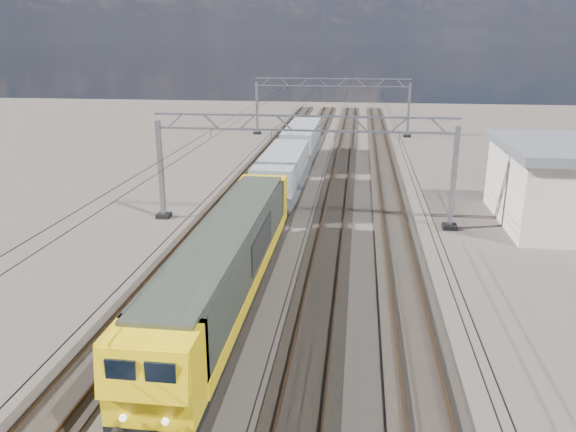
# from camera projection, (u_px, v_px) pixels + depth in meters

# --- Properties ---
(ground) EXTENTS (160.00, 160.00, 0.00)m
(ground) POSITION_uv_depth(u_px,v_px,m) (295.00, 244.00, 33.39)
(ground) COLOR #29231F
(ground) RESTS_ON ground
(track_outer_west) EXTENTS (2.60, 140.00, 0.30)m
(track_outer_west) POSITION_uv_depth(u_px,v_px,m) (198.00, 238.00, 34.09)
(track_outer_west) COLOR black
(track_outer_west) RESTS_ON ground
(track_loco) EXTENTS (2.60, 140.00, 0.30)m
(track_loco) POSITION_uv_depth(u_px,v_px,m) (262.00, 241.00, 33.61)
(track_loco) COLOR black
(track_loco) RESTS_ON ground
(track_inner_east) EXTENTS (2.60, 140.00, 0.30)m
(track_inner_east) POSITION_uv_depth(u_px,v_px,m) (329.00, 244.00, 33.13)
(track_inner_east) COLOR black
(track_inner_east) RESTS_ON ground
(track_outer_east) EXTENTS (2.60, 140.00, 0.30)m
(track_outer_east) POSITION_uv_depth(u_px,v_px,m) (398.00, 247.00, 32.65)
(track_outer_east) COLOR black
(track_outer_east) RESTS_ON ground
(catenary_gantry_mid) EXTENTS (19.90, 0.90, 7.11)m
(catenary_gantry_mid) POSITION_uv_depth(u_px,v_px,m) (303.00, 165.00, 36.01)
(catenary_gantry_mid) COLOR gray
(catenary_gantry_mid) RESTS_ON ground
(catenary_gantry_far) EXTENTS (19.90, 0.90, 7.11)m
(catenary_gantry_far) POSITION_uv_depth(u_px,v_px,m) (332.00, 104.00, 70.08)
(catenary_gantry_far) COLOR gray
(catenary_gantry_far) RESTS_ON ground
(overhead_wires) EXTENTS (12.03, 140.00, 0.53)m
(overhead_wires) POSITION_uv_depth(u_px,v_px,m) (309.00, 127.00, 39.24)
(overhead_wires) COLOR black
(overhead_wires) RESTS_ON ground
(locomotive) EXTENTS (2.76, 21.10, 3.62)m
(locomotive) POSITION_uv_depth(u_px,v_px,m) (228.00, 260.00, 24.69)
(locomotive) COLOR black
(locomotive) RESTS_ON ground
(hopper_wagon_lead) EXTENTS (3.38, 13.00, 3.25)m
(hopper_wagon_lead) POSITION_uv_depth(u_px,v_px,m) (282.00, 172.00, 41.47)
(hopper_wagon_lead) COLOR black
(hopper_wagon_lead) RESTS_ON ground
(hopper_wagon_mid) EXTENTS (3.38, 13.00, 3.25)m
(hopper_wagon_mid) POSITION_uv_depth(u_px,v_px,m) (302.00, 140.00, 54.91)
(hopper_wagon_mid) COLOR black
(hopper_wagon_mid) RESTS_ON ground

